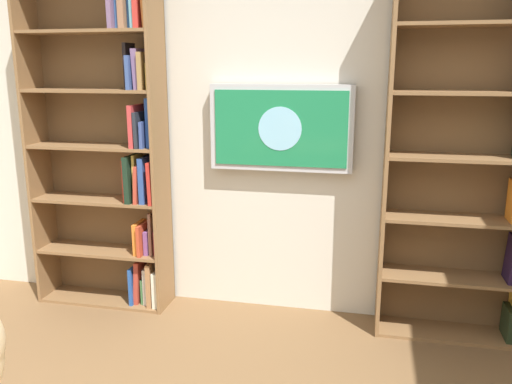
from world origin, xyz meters
name	(u,v)px	position (x,y,z in m)	size (l,w,h in m)	color
wall_back	(274,109)	(0.00, -2.23, 1.35)	(4.52, 0.06, 2.70)	beige
bookshelf_left	(487,156)	(-1.27, -2.06, 1.12)	(0.92, 0.28, 2.21)	brown
bookshelf_right	(114,148)	(1.05, -2.06, 1.09)	(0.91, 0.28, 2.20)	brown
wall_mounted_tv	(281,128)	(-0.06, -2.15, 1.24)	(0.91, 0.07, 0.54)	#B7B7BC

